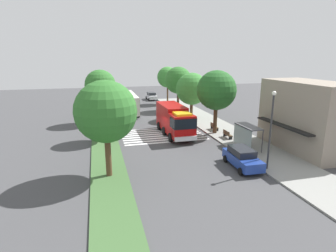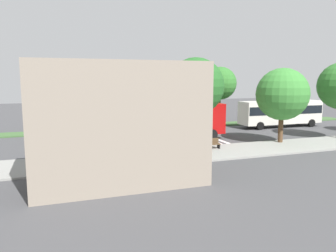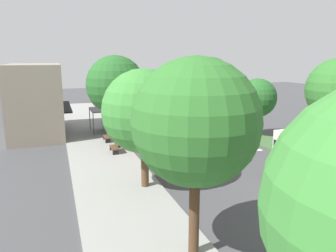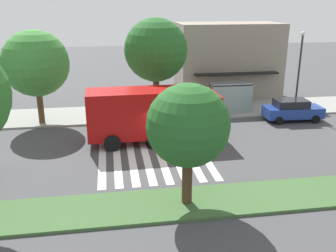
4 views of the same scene
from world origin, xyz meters
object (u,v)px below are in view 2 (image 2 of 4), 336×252
bus_stop_shelter (123,134)px  street_lamp (49,107)px  parked_car_mid (66,143)px  bench_west_of_shelter (211,144)px  median_tree_center (68,86)px  sidewalk_tree_center (282,94)px  bench_near_shelter (170,147)px  median_tree_west (153,97)px  transit_bus (281,112)px  sidewalk_tree_east (195,87)px  median_tree_far_west (220,83)px  fire_truck (180,120)px

bus_stop_shelter → street_lamp: 5.92m
parked_car_mid → street_lamp: size_ratio=0.68×
bench_west_of_shelter → street_lamp: 13.77m
street_lamp → median_tree_center: bearing=-98.9°
median_tree_center → sidewalk_tree_center: bearing=143.8°
bench_near_shelter → median_tree_west: bearing=-101.3°
transit_bus → sidewalk_tree_center: sidewalk_tree_center is taller
bus_stop_shelter → bench_near_shelter: bearing=-179.9°
bus_stop_shelter → bench_west_of_shelter: bus_stop_shelter is taller
street_lamp → sidewalk_tree_center: sidewalk_tree_center is taller
bus_stop_shelter → sidewalk_tree_center: 15.89m
sidewalk_tree_east → median_tree_west: 13.94m
bench_near_shelter → bench_west_of_shelter: same height
parked_car_mid → transit_bus: transit_bus is taller
sidewalk_tree_east → median_tree_far_west: sidewalk_tree_east is taller
bench_near_shelter → street_lamp: street_lamp is taller
bus_stop_shelter → median_tree_west: (-6.87, -14.33, 2.08)m
fire_truck → street_lamp: bearing=20.1°
transit_bus → median_tree_far_west: median_tree_far_west is taller
sidewalk_tree_center → median_tree_far_west: bearing=-93.2°
fire_truck → bench_near_shelter: (3.18, 5.68, -1.46)m
median_tree_far_west → median_tree_west: (9.52, 0.00, -1.68)m
sidewalk_tree_center → median_tree_west: 16.39m
bench_west_of_shelter → sidewalk_tree_center: bearing=-176.4°
parked_car_mid → sidewalk_tree_east: bearing=170.5°
parked_car_mid → sidewalk_tree_center: bearing=175.7°
sidewalk_tree_center → sidewalk_tree_east: 9.12m
fire_truck → median_tree_west: size_ratio=1.58×
bench_west_of_shelter → sidewalk_tree_east: bearing=-20.2°
sidewalk_tree_east → median_tree_west: bearing=-91.4°
sidewalk_tree_east → fire_truck: bearing=-97.1°
fire_truck → sidewalk_tree_east: sidewalk_tree_east is taller
fire_truck → bench_west_of_shelter: (-0.69, 5.68, -1.46)m
bench_west_of_shelter → fire_truck: bearing=-83.1°
bus_stop_shelter → median_tree_center: (3.31, -14.33, 3.58)m
parked_car_mid → median_tree_far_west: median_tree_far_west is taller
bench_near_shelter → street_lamp: bearing=-5.4°
bus_stop_shelter → bench_west_of_shelter: size_ratio=2.19×
bench_west_of_shelter → median_tree_west: size_ratio=0.28×
bus_stop_shelter → street_lamp: size_ratio=0.52×
bench_near_shelter → sidewalk_tree_center: (-11.62, -0.49, 4.19)m
median_tree_far_west → median_tree_west: median_tree_far_west is taller
transit_bus → bench_near_shelter: (18.87, 9.71, -1.44)m
transit_bus → median_tree_center: bearing=170.4°
bench_near_shelter → street_lamp: (9.42, -0.89, 3.51)m
bus_stop_shelter → bench_west_of_shelter: 7.98m
sidewalk_tree_center → median_tree_west: sidewalk_tree_center is taller
bus_stop_shelter → sidewalk_tree_center: bearing=-178.2°
transit_bus → bench_west_of_shelter: (15.00, 9.71, -1.44)m
transit_bus → sidewalk_tree_east: sidewalk_tree_east is taller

